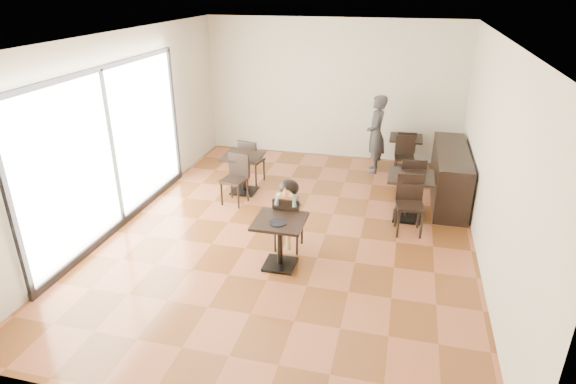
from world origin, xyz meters
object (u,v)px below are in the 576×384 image
(child_table, at_px, (280,243))
(adult_patron, at_px, (376,134))
(cafe_table_mid, at_px, (409,197))
(chair_mid_a, at_px, (411,181))
(chair_left_b, at_px, (234,180))
(chair_left_a, at_px, (252,161))
(chair_back_b, at_px, (404,158))
(child_chair, at_px, (289,222))
(chair_back_a, at_px, (405,149))
(chair_mid_b, at_px, (410,206))
(cafe_table_left, at_px, (244,174))
(cafe_table_back, at_px, (405,153))
(child, at_px, (289,215))

(child_table, relative_size, adult_patron, 0.45)
(cafe_table_mid, distance_m, chair_mid_a, 0.56)
(chair_left_b, bearing_deg, chair_left_a, 100.73)
(cafe_table_mid, height_order, chair_back_b, chair_back_b)
(chair_left_a, bearing_deg, chair_left_b, 100.73)
(child_chair, relative_size, adult_patron, 0.54)
(chair_back_a, bearing_deg, chair_mid_a, 89.71)
(adult_patron, bearing_deg, chair_mid_b, 11.60)
(adult_patron, relative_size, chair_back_b, 1.90)
(cafe_table_left, bearing_deg, chair_left_b, -90.00)
(cafe_table_left, distance_m, cafe_table_back, 3.74)
(cafe_table_back, bearing_deg, chair_left_a, -153.46)
(adult_patron, bearing_deg, chair_mid_a, 21.15)
(cafe_table_mid, bearing_deg, chair_back_a, 92.96)
(child_table, bearing_deg, chair_back_b, 67.24)
(adult_patron, height_order, cafe_table_left, adult_patron)
(child_chair, relative_size, chair_left_a, 0.97)
(chair_left_b, height_order, chair_back_a, chair_left_b)
(chair_back_a, distance_m, chair_back_b, 0.60)
(child_table, xyz_separation_m, chair_left_a, (-1.41, 3.04, 0.09))
(chair_left_a, relative_size, chair_back_b, 1.06)
(child, bearing_deg, chair_back_b, 64.10)
(child, xyz_separation_m, chair_mid_b, (1.84, 0.98, -0.09))
(child_chair, relative_size, cafe_table_left, 1.17)
(child_table, height_order, child, child)
(chair_left_b, bearing_deg, cafe_table_left, 100.73)
(child, height_order, cafe_table_mid, child)
(child, distance_m, chair_mid_a, 2.78)
(child, height_order, chair_back_b, child)
(cafe_table_mid, distance_m, chair_left_a, 3.37)
(chair_left_a, height_order, chair_back_a, chair_left_a)
(adult_patron, bearing_deg, cafe_table_left, -58.26)
(cafe_table_mid, relative_size, chair_mid_b, 0.83)
(child, relative_size, cafe_table_back, 1.56)
(adult_patron, relative_size, chair_mid_a, 1.72)
(chair_mid_b, relative_size, chair_left_a, 1.05)
(child, bearing_deg, chair_left_a, 119.47)
(chair_mid_b, bearing_deg, child_chair, -159.84)
(cafe_table_mid, distance_m, cafe_table_back, 2.52)
(child, xyz_separation_m, chair_back_a, (1.69, 4.08, -0.13))
(child_chair, xyz_separation_m, chair_mid_b, (1.84, 0.98, 0.03))
(child_table, distance_m, adult_patron, 4.44)
(child_chair, distance_m, chair_back_b, 3.88)
(child_chair, distance_m, chair_left_a, 2.86)
(chair_left_a, bearing_deg, chair_mid_b, 165.77)
(child_chair, bearing_deg, child, -180.00)
(adult_patron, distance_m, chair_left_a, 2.78)
(child, height_order, chair_mid_a, child)
(cafe_table_back, xyz_separation_m, chair_left_b, (-3.10, -2.65, 0.10))
(chair_mid_b, bearing_deg, chair_mid_a, 82.23)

